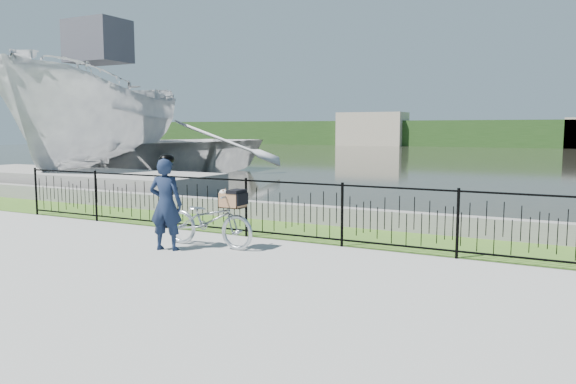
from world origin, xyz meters
The scene contains 12 objects.
ground centered at (0.00, 0.00, 0.00)m, with size 120.00×120.00×0.00m, color gray.
grass_strip centered at (0.00, 2.60, 0.00)m, with size 60.00×2.00×0.01m, color #416720.
water centered at (0.00, 33.00, 0.00)m, with size 120.00×120.00×0.00m, color black.
quay_wall centered at (0.00, 3.60, 0.20)m, with size 60.00×0.30×0.40m, color gray.
fence centered at (0.00, 1.60, 0.58)m, with size 14.00×0.06×1.15m, color black, non-canonical shape.
far_treeline centered at (0.00, 60.00, 1.50)m, with size 120.00×6.00×3.00m, color #26461B.
far_building_left centered at (-18.00, 58.00, 2.00)m, with size 8.00×4.00×4.00m, color #AA9F89.
dock centered at (-10.00, 5.50, 0.35)m, with size 10.00×3.00×0.70m, color gray.
bicycle_rig centered at (-1.09, 0.50, 0.49)m, with size 1.82×0.64×1.07m.
cyclist centered at (-1.59, -0.06, 0.83)m, with size 0.66×0.53×1.67m.
boat_near centered at (-11.86, 8.46, 2.27)m, with size 7.76×12.11×6.18m.
boat_far centered at (-12.28, 12.06, 1.23)m, with size 9.34×12.47×2.46m.
Camera 1 is at (4.71, -7.56, 2.10)m, focal length 35.00 mm.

